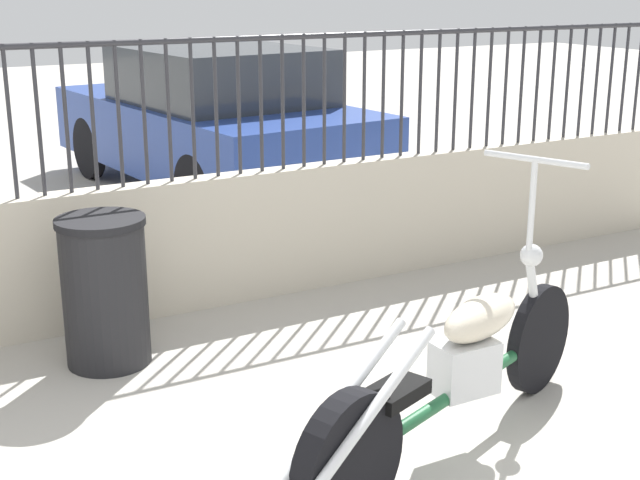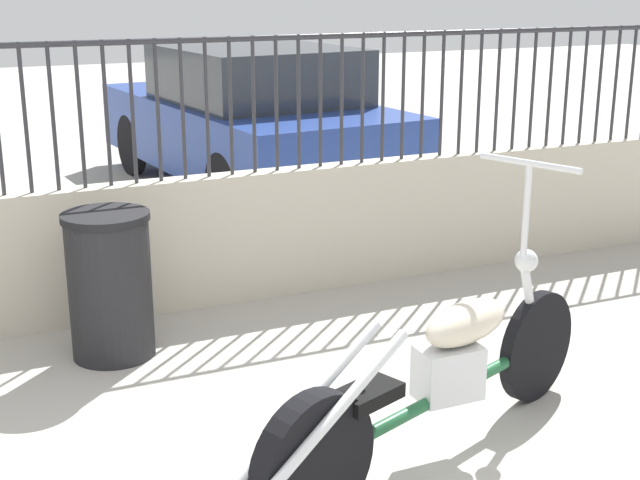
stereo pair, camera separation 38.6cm
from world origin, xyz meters
The scene contains 5 objects.
low_wall centered at (0.00, 3.01, 0.42)m, with size 10.40×0.18×0.84m.
fence_railing centered at (0.00, 3.01, 1.38)m, with size 10.40×0.04×0.86m.
motorcycle_green centered at (1.24, 0.71, 0.38)m, with size 2.08×0.95×1.25m.
trash_bin centered at (0.23, 2.43, 0.41)m, with size 0.48×0.48×0.82m.
car_blue centered at (2.33, 5.96, 0.70)m, with size 2.12×4.06×1.41m.
Camera 1 is at (-0.95, -2.09, 2.04)m, focal length 50.00 mm.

